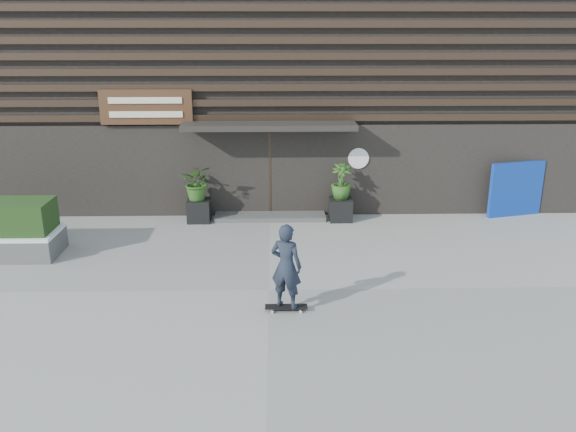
{
  "coord_description": "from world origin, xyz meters",
  "views": [
    {
      "loc": [
        0.14,
        -10.71,
        5.0
      ],
      "look_at": [
        0.42,
        1.38,
        1.1
      ],
      "focal_mm": 36.75,
      "sensor_mm": 36.0,
      "label": 1
    }
  ],
  "objects_px": {
    "skateboarder": "(286,266)",
    "planter_pot_right": "(340,209)",
    "planter_pot_left": "(199,210)",
    "blue_tarp": "(516,189)"
  },
  "relations": [
    {
      "from": "skateboarder",
      "to": "planter_pot_right",
      "type": "bearing_deg",
      "value": 73.54
    },
    {
      "from": "planter_pot_left",
      "to": "planter_pot_right",
      "type": "bearing_deg",
      "value": 0.0
    },
    {
      "from": "skateboarder",
      "to": "blue_tarp",
      "type": "bearing_deg",
      "value": 41.21
    },
    {
      "from": "planter_pot_left",
      "to": "skateboarder",
      "type": "bearing_deg",
      "value": -67.22
    },
    {
      "from": "planter_pot_right",
      "to": "skateboarder",
      "type": "relative_size",
      "value": 0.36
    },
    {
      "from": "planter_pot_right",
      "to": "blue_tarp",
      "type": "bearing_deg",
      "value": 3.55
    },
    {
      "from": "blue_tarp",
      "to": "skateboarder",
      "type": "height_order",
      "value": "skateboarder"
    },
    {
      "from": "blue_tarp",
      "to": "skateboarder",
      "type": "bearing_deg",
      "value": -153.26
    },
    {
      "from": "planter_pot_right",
      "to": "blue_tarp",
      "type": "height_order",
      "value": "blue_tarp"
    },
    {
      "from": "planter_pot_left",
      "to": "blue_tarp",
      "type": "height_order",
      "value": "blue_tarp"
    }
  ]
}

